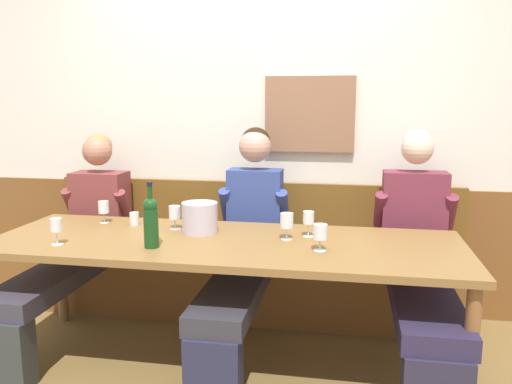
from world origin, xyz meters
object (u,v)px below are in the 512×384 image
Objects in this scene: person_center_left_seat at (77,235)px; wine_glass_right_end at (56,227)px; person_center_right_seat at (420,252)px; ice_bucket at (200,218)px; person_left_seat at (245,240)px; wine_glass_center_front at (104,208)px; wine_glass_by_bottle at (308,219)px; wine_glass_left_end at (287,222)px; water_tumbler_center at (134,219)px; wine_glass_center_rear at (320,233)px; wine_bottle_amber_mid at (151,221)px; dining_table at (224,251)px; wall_bench at (249,277)px; wine_glass_near_bucket at (175,214)px.

person_center_left_seat reaches higher than wine_glass_right_end.
wine_glass_right_end is (0.22, -0.60, 0.22)m from person_center_left_seat.
person_center_left_seat is at bearing 179.62° from person_center_right_seat.
ice_bucket is 1.43× the size of wine_glass_right_end.
person_left_seat reaches higher than wine_glass_center_front.
wine_glass_center_front is at bearing 169.12° from ice_bucket.
wine_glass_by_bottle is at bearing -24.10° from person_left_seat.
person_center_right_seat is 1.32m from ice_bucket.
wine_glass_left_end reaches higher than wine_glass_right_end.
water_tumbler_center is (0.22, -0.03, -0.05)m from wine_glass_center_front.
wine_glass_center_front is 1.00× the size of wine_glass_center_rear.
person_left_seat is 0.72m from wine_bottle_amber_mid.
person_center_left_seat is 0.50m from water_tumbler_center.
person_center_right_seat is (1.11, 0.33, -0.04)m from dining_table.
person_left_seat is at bearing 32.82° from wine_glass_right_end.
wine_glass_left_end is (0.34, -0.64, 0.57)m from wall_bench.
dining_table is 0.35m from person_left_seat.
wall_bench is 0.82m from dining_table.
ice_bucket is 0.53m from wine_glass_left_end.
wine_glass_right_end is at bearing -163.61° from person_center_right_seat.
person_left_seat reaches higher than wine_glass_left_end.
dining_table is at bearing 16.14° from wine_glass_right_end.
wine_glass_right_end is (-1.99, -0.59, 0.21)m from person_center_right_seat.
dining_table is at bearing -37.60° from ice_bucket.
person_center_right_seat is 6.31× the size of ice_bucket.
wine_glass_by_bottle is at bearing -165.30° from person_center_right_seat.
person_center_right_seat is at bearing 38.23° from wine_glass_center_rear.
wine_glass_by_bottle is at bearing 17.19° from wine_glass_right_end.
ice_bucket is at bearing -18.14° from wine_glass_near_bucket.
person_left_seat is 0.36m from ice_bucket.
person_center_right_seat reaches higher than wine_glass_right_end.
wine_bottle_amber_mid is (-0.35, -0.21, 0.21)m from dining_table.
water_tumbler_center is at bearing 171.03° from wine_glass_near_bucket.
wine_glass_center_front is 0.99× the size of wine_glass_near_bucket.
dining_table is at bearing -17.39° from person_center_left_seat.
ice_bucket reaches higher than wine_glass_right_end.
person_center_right_seat reaches higher than wine_bottle_amber_mid.
wine_glass_center_front is 1.72× the size of water_tumbler_center.
wine_glass_left_end is at bearing -9.87° from wine_glass_near_bucket.
person_left_seat is (1.15, -0.00, 0.03)m from person_center_left_seat.
wine_glass_left_end is (0.30, -0.27, 0.19)m from person_left_seat.
person_left_seat is 3.77× the size of wine_bottle_amber_mid.
dining_table is 18.58× the size of wine_glass_center_front.
wall_bench is 2.21× the size of person_center_right_seat.
wine_glass_near_bucket is 1.73× the size of water_tumbler_center.
wine_glass_left_end is (-0.77, -0.25, 0.21)m from person_center_right_seat.
wine_glass_near_bucket is at bearing -124.60° from wall_bench.
wine_glass_center_front is (-0.68, 0.13, 0.00)m from ice_bucket.
person_center_right_seat reaches higher than wine_glass_by_bottle.
wine_glass_near_bucket is 0.69m from wine_glass_right_end.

